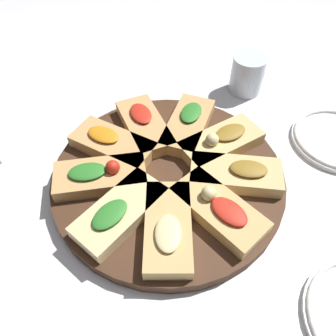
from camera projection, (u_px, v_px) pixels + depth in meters
ground_plane at (168, 181)px, 0.63m from camera, size 3.00×3.00×0.00m
serving_board at (168, 177)px, 0.62m from camera, size 0.44×0.44×0.02m
focaccia_slice_0 at (221, 142)px, 0.64m from camera, size 0.16×0.17×0.05m
focaccia_slice_1 at (188, 124)px, 0.68m from camera, size 0.17×0.10×0.04m
focaccia_slice_2 at (144, 125)px, 0.68m from camera, size 0.18×0.15×0.04m
focaccia_slice_3 at (112, 144)px, 0.64m from camera, size 0.12×0.18×0.04m
focaccia_slice_4 at (100, 176)px, 0.59m from camera, size 0.12×0.18×0.05m
focaccia_slice_5 at (120, 212)px, 0.54m from camera, size 0.18×0.15×0.04m
focaccia_slice_6 at (168, 227)px, 0.52m from camera, size 0.17×0.10×0.04m
focaccia_slice_7 at (219, 209)px, 0.54m from camera, size 0.16×0.18×0.05m
focaccia_slice_8 at (236, 174)px, 0.59m from camera, size 0.08×0.17×0.04m
water_glass at (247, 75)px, 0.78m from camera, size 0.08×0.08×0.09m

